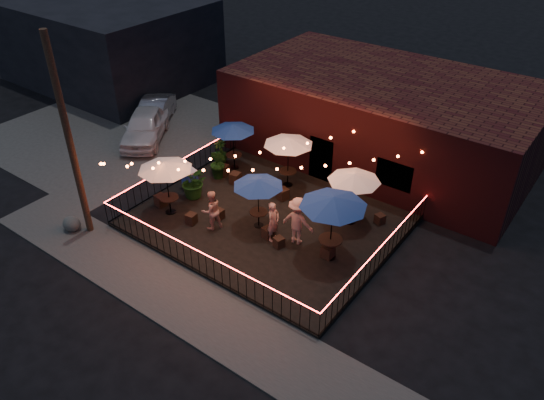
{
  "coord_description": "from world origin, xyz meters",
  "views": [
    {
      "loc": [
        10.54,
        -11.94,
        12.78
      ],
      "look_at": [
        0.04,
        2.28,
        1.01
      ],
      "focal_mm": 35.0,
      "sensor_mm": 36.0,
      "label": 1
    }
  ],
  "objects": [
    {
      "name": "sidewalk",
      "position": [
        0.0,
        -3.25,
        0.03
      ],
      "size": [
        18.0,
        2.5,
        0.05
      ],
      "primitive_type": "cube",
      "color": "#413F3C",
      "rests_on": "ground"
    },
    {
      "name": "boulder",
      "position": [
        -5.97,
        -3.0,
        0.32
      ],
      "size": [
        1.05,
        0.99,
        0.65
      ],
      "primitive_type": "ellipsoid",
      "rotation": [
        0.0,
        0.0,
        0.44
      ],
      "color": "#4D4D47",
      "rests_on": "ground"
    },
    {
      "name": "cafe_table_5",
      "position": [
        2.77,
        3.89,
        2.24
      ],
      "size": [
        2.69,
        2.69,
        2.29
      ],
      "rotation": [
        0.0,
        0.0,
        -0.37
      ],
      "color": "black",
      "rests_on": "patio"
    },
    {
      "name": "cafe_table_3",
      "position": [
        -0.89,
        4.72,
        2.33
      ],
      "size": [
        2.39,
        2.39,
        2.38
      ],
      "rotation": [
        0.0,
        0.0,
        0.11
      ],
      "color": "black",
      "rests_on": "patio"
    },
    {
      "name": "background_building",
      "position": [
        -18.0,
        9.0,
        2.5
      ],
      "size": [
        12.0,
        9.0,
        5.0
      ],
      "primitive_type": "cube",
      "color": "black",
      "rests_on": "ground"
    },
    {
      "name": "potted_shrub_a",
      "position": [
        -3.55,
        1.51,
        0.91
      ],
      "size": [
        1.64,
        1.51,
        1.53
      ],
      "primitive_type": "imported",
      "rotation": [
        0.0,
        0.0,
        -0.27
      ],
      "color": "#0B350B",
      "rests_on": "patio"
    },
    {
      "name": "potted_shrub_c",
      "position": [
        -4.6,
        4.42,
        0.77
      ],
      "size": [
        0.84,
        0.84,
        1.24
      ],
      "primitive_type": "imported",
      "rotation": [
        0.0,
        0.0,
        -0.23
      ],
      "color": "#14390C",
      "rests_on": "patio"
    },
    {
      "name": "bistro_chair_2",
      "position": [
        -3.77,
        3.65,
        0.41
      ],
      "size": [
        0.48,
        0.48,
        0.51
      ],
      "primitive_type": "cube",
      "rotation": [
        0.0,
        0.0,
        0.12
      ],
      "color": "black",
      "rests_on": "patio"
    },
    {
      "name": "cafe_table_1",
      "position": [
        -3.8,
        4.49,
        2.21
      ],
      "size": [
        2.54,
        2.54,
        2.26
      ],
      "rotation": [
        0.0,
        0.0,
        0.28
      ],
      "color": "black",
      "rests_on": "patio"
    },
    {
      "name": "cafe_table_2",
      "position": [
        -0.05,
        1.51,
        2.15
      ],
      "size": [
        2.47,
        2.47,
        2.19
      ],
      "rotation": [
        0.0,
        0.0,
        0.29
      ],
      "color": "black",
      "rests_on": "patio"
    },
    {
      "name": "fence_right",
      "position": [
        5.0,
        2.0,
        0.66
      ],
      "size": [
        0.04,
        8.0,
        1.04
      ],
      "rotation": [
        0.0,
        0.0,
        1.57
      ],
      "color": "black",
      "rests_on": "patio"
    },
    {
      "name": "ground",
      "position": [
        0.0,
        0.0,
        0.0
      ],
      "size": [
        110.0,
        110.0,
        0.0
      ],
      "primitive_type": "plane",
      "color": "black",
      "rests_on": "ground"
    },
    {
      "name": "cafe_table_0",
      "position": [
        -3.57,
        0.08,
        2.34
      ],
      "size": [
        2.7,
        2.7,
        2.4
      ],
      "rotation": [
        0.0,
        0.0,
        0.28
      ],
      "color": "black",
      "rests_on": "patio"
    },
    {
      "name": "fence_left",
      "position": [
        -5.0,
        2.0,
        0.66
      ],
      "size": [
        0.04,
        8.0,
        1.04
      ],
      "rotation": [
        0.0,
        0.0,
        1.57
      ],
      "color": "black",
      "rests_on": "patio"
    },
    {
      "name": "car_silver",
      "position": [
        -10.65,
        5.85,
        0.67
      ],
      "size": [
        3.33,
        4.25,
        1.35
      ],
      "primitive_type": "imported",
      "rotation": [
        0.0,
        0.0,
        0.54
      ],
      "color": "gray",
      "rests_on": "ground"
    },
    {
      "name": "cooler",
      "position": [
        -4.2,
        1.92,
        0.63
      ],
      "size": [
        0.82,
        0.67,
        0.95
      ],
      "rotation": [
        0.0,
        0.0,
        -0.24
      ],
      "color": "blue",
      "rests_on": "patio"
    },
    {
      "name": "bistro_chair_7",
      "position": [
        1.15,
        4.39,
        0.36
      ],
      "size": [
        0.4,
        0.4,
        0.41
      ],
      "primitive_type": "cube",
      "rotation": [
        0.0,
        0.0,
        3.3
      ],
      "color": "black",
      "rests_on": "patio"
    },
    {
      "name": "patio",
      "position": [
        0.0,
        2.0,
        0.07
      ],
      "size": [
        10.0,
        8.0,
        0.15
      ],
      "primitive_type": "cube",
      "color": "black",
      "rests_on": "ground"
    },
    {
      "name": "festoon_lights",
      "position": [
        -1.01,
        1.7,
        2.52
      ],
      "size": [
        10.02,
        8.72,
        1.32
      ],
      "color": "#FF612A",
      "rests_on": "ground"
    },
    {
      "name": "parking_lot",
      "position": [
        -12.0,
        4.0,
        0.01
      ],
      "size": [
        11.0,
        12.0,
        0.02
      ],
      "primitive_type": "cube",
      "color": "#413F3C",
      "rests_on": "ground"
    },
    {
      "name": "utility_pole",
      "position": [
        -5.4,
        -2.6,
        4.0
      ],
      "size": [
        0.26,
        0.26,
        8.0
      ],
      "primitive_type": "cylinder",
      "color": "#321D14",
      "rests_on": "ground"
    },
    {
      "name": "bistro_chair_5",
      "position": [
        0.71,
        1.12,
        0.38
      ],
      "size": [
        0.46,
        0.46,
        0.46
      ],
      "primitive_type": "cube",
      "rotation": [
        0.0,
        0.0,
        2.92
      ],
      "color": "black",
      "rests_on": "patio"
    },
    {
      "name": "bistro_chair_1",
      "position": [
        -2.33,
        0.03,
        0.37
      ],
      "size": [
        0.41,
        0.41,
        0.44
      ],
      "primitive_type": "cube",
      "rotation": [
        0.0,
        0.0,
        3.25
      ],
      "color": "black",
      "rests_on": "patio"
    },
    {
      "name": "bistro_chair_6",
      "position": [
        -0.41,
        3.67,
        0.4
      ],
      "size": [
        0.53,
        0.53,
        0.5
      ],
      "primitive_type": "cube",
      "rotation": [
        0.0,
        0.0,
        -0.31
      ],
      "color": "black",
      "rests_on": "patio"
    },
    {
      "name": "patron_c",
      "position": [
        1.77,
        1.56,
        1.13
      ],
      "size": [
        1.34,
        0.87,
        1.96
      ],
      "primitive_type": "imported",
      "rotation": [
        0.0,
        0.0,
        3.25
      ],
      "color": "tan",
      "rests_on": "patio"
    },
    {
      "name": "bistro_chair_10",
      "position": [
        2.53,
        4.12,
        0.38
      ],
      "size": [
        0.51,
        0.51,
        0.46
      ],
      "primitive_type": "cube",
      "rotation": [
        0.0,
        0.0,
        0.39
      ],
      "color": "black",
      "rests_on": "patio"
    },
    {
      "name": "brick_building",
      "position": [
        1.0,
        9.99,
        2.0
      ],
      "size": [
        14.0,
        8.0,
        4.0
      ],
      "color": "#3A1011",
      "rests_on": "ground"
    },
    {
      "name": "bistro_chair_4",
      "position": [
        -1.66,
        0.94,
        0.36
      ],
      "size": [
        0.36,
        0.36,
        0.42
      ],
      "primitive_type": "cube",
      "rotation": [
        0.0,
        0.0,
        -0.0
      ],
      "color": "black",
      "rests_on": "patio"
    },
    {
      "name": "patron_b",
      "position": [
        -1.45,
        0.32,
        0.99
      ],
      "size": [
        0.91,
        1.0,
        1.68
      ],
      "primitive_type": "imported",
      "rotation": [
        0.0,
        0.0,
        -1.98
      ],
      "color": "tan",
      "rests_on": "patio"
    },
    {
      "name": "bistro_chair_9",
      "position": [
        3.18,
        1.49,
        0.4
      ],
      "size": [
        0.44,
        0.44,
        0.49
      ],
      "primitive_type": "cube",
      "rotation": [
        0.0,
        0.0,
        3.09
      ],
      "color": "black",
      "rests_on": "patio"
    },
    {
      "name": "patron_a",
      "position": [
        0.93,
        1.15,
        0.98
      ],
      "size": [
        0.43,
        0.62,
        1.67
      ],
      "primitive_type": "imported",
      "rotation": [
        0.0,
        0.0,
        1.62
      ],
      "color": "#DCA38B",
      "rests_on": "patio"
    },
    {
      "name": "fence_front",
      "position": [
        0.0,
        -2.0,
        0.66
      ],
      "size": [
        10.0,
        0.04,
        1.04
      ],
      "color": "black",
      "rests_on": "patio"
    },
    {
      "name": "bistro_chair_0",
      "position": [
        -4.27,
        0.2,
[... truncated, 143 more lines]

